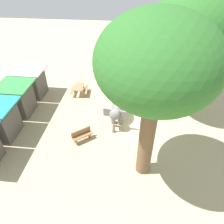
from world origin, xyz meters
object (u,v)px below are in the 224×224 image
elephant (118,110)px  market_stall_teal (1,122)px  picnic_table_near (79,88)px  market_stall_white (32,84)px  shade_tree_secondary (192,26)px  person_handler (125,90)px  shade_tree_main (157,64)px  market_stall_green (18,100)px  feed_bucket (124,110)px  wooden_bench (82,135)px

elephant → market_stall_teal: market_stall_teal is taller
picnic_table_near → market_stall_white: bearing=-85.5°
elephant → shade_tree_secondary: bearing=126.3°
shade_tree_secondary → market_stall_teal: 14.17m
person_handler → shade_tree_main: bearing=18.2°
person_handler → market_stall_green: (-2.66, 8.08, 0.19)m
market_stall_green → market_stall_white: (2.60, 0.00, 0.00)m
market_stall_teal → market_stall_green: same height
market_stall_white → feed_bucket: bearing=-101.2°
elephant → person_handler: 3.04m
wooden_bench → feed_bucket: 4.43m
market_stall_white → picnic_table_near: bearing=-81.2°
market_stall_teal → market_stall_white: size_ratio=1.00×
person_handler → market_stall_white: 8.08m
elephant → person_handler: elephant is taller
picnic_table_near → market_stall_white: (-0.62, 3.98, 0.55)m
wooden_bench → market_stall_white: market_stall_white is taller
person_handler → market_stall_teal: bearing=-50.4°
picnic_table_near → feed_bucket: (-2.23, -4.16, -0.43)m
market_stall_green → market_stall_white: size_ratio=1.00×
shade_tree_main → market_stall_white: size_ratio=3.47×
elephant → shade_tree_main: size_ratio=0.29×
market_stall_teal → market_stall_green: 2.60m
picnic_table_near → market_stall_green: market_stall_green is taller
wooden_bench → feed_bucket: size_ratio=3.71×
wooden_bench → market_stall_teal: bearing=-39.2°
person_handler → wooden_bench: 5.85m
elephant → market_stall_teal: bearing=-65.7°
market_stall_teal → market_stall_green: (2.60, 0.00, 0.00)m
person_handler → market_stall_green: size_ratio=0.64×
market_stall_teal → feed_bucket: size_ratio=7.00×
picnic_table_near → shade_tree_secondary: bearing=78.1°
wooden_bench → market_stall_white: (5.18, 5.52, 0.67)m
person_handler → picnic_table_near: person_handler is taller
shade_tree_main → shade_tree_secondary: 7.20m
elephant → feed_bucket: bearing=171.0°
market_stall_teal → person_handler: bearing=-56.9°
shade_tree_main → shade_tree_secondary: (6.66, -2.73, -0.26)m
wooden_bench → market_stall_white: 7.60m
shade_tree_main → picnic_table_near: size_ratio=5.45×
shade_tree_main → picnic_table_near: (7.76, 5.59, -6.06)m
shade_tree_secondary → market_stall_teal: size_ratio=3.42×
shade_tree_main → market_stall_teal: (1.95, 9.56, -5.51)m
shade_tree_main → market_stall_teal: size_ratio=3.47×
wooden_bench → elephant: bearing=-174.1°
wooden_bench → market_stall_green: bearing=-64.5°
market_stall_teal → feed_bucket: market_stall_teal is taller
person_handler → market_stall_white: (-0.06, 8.08, 0.19)m
market_stall_green → market_stall_white: same height
market_stall_green → person_handler: bearing=-71.7°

